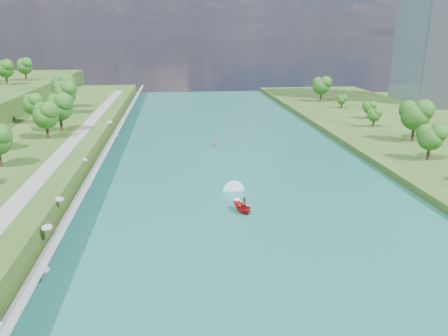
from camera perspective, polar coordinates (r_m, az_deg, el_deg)
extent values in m
plane|color=#2D5119|center=(62.35, 4.32, -6.75)|extent=(260.00, 260.00, 0.00)
cube|color=#185D4E|center=(80.75, 1.71, -0.98)|extent=(55.00, 240.00, 0.10)
cube|color=slate|center=(80.82, -16.74, -0.41)|extent=(3.54, 236.00, 4.05)
ellipsoid|color=gray|center=(50.22, -22.65, -12.20)|extent=(1.50, 1.30, 0.88)
ellipsoid|color=gray|center=(56.69, -22.12, -7.25)|extent=(1.32, 1.48, 0.78)
ellipsoid|color=gray|center=(63.70, -20.70, -3.89)|extent=(1.27, 1.15, 0.82)
ellipsoid|color=gray|center=(74.08, -17.45, -2.13)|extent=(1.29, 1.29, 0.95)
ellipsoid|color=gray|center=(82.70, -17.74, 1.00)|extent=(1.07, 0.91, 0.77)
ellipsoid|color=gray|center=(90.88, -15.52, 1.46)|extent=(1.02, 1.14, 0.65)
ellipsoid|color=gray|center=(97.73, -14.95, 2.82)|extent=(1.18, 1.22, 0.76)
ellipsoid|color=gray|center=(109.37, -13.90, 4.07)|extent=(1.09, 1.00, 0.67)
ellipsoid|color=gray|center=(115.25, -14.75, 5.79)|extent=(1.56, 1.81, 0.97)
cube|color=gray|center=(81.82, -21.42, 0.61)|extent=(3.00, 200.00, 0.10)
cube|color=gray|center=(177.59, 26.56, 17.07)|extent=(22.00, 22.00, 60.00)
ellipsoid|color=#175115|center=(100.58, -22.25, 6.19)|extent=(5.65, 5.65, 9.41)
ellipsoid|color=#175115|center=(106.87, -20.67, 7.23)|extent=(6.27, 6.27, 10.44)
ellipsoid|color=#175115|center=(119.49, -23.67, 7.47)|extent=(5.33, 5.33, 8.89)
ellipsoid|color=#175115|center=(130.34, -20.05, 9.03)|extent=(6.55, 6.55, 10.92)
ellipsoid|color=#175115|center=(140.84, -20.24, 9.77)|extent=(7.16, 7.16, 11.94)
ellipsoid|color=#175115|center=(93.08, 25.35, 3.43)|extent=(5.06, 5.06, 8.43)
ellipsoid|color=#175115|center=(107.89, 23.70, 6.10)|extent=(6.74, 6.74, 11.23)
ellipsoid|color=#175115|center=(121.62, 19.02, 6.43)|extent=(3.48, 3.48, 5.80)
ellipsoid|color=#175115|center=(133.32, 18.42, 7.42)|extent=(3.62, 3.62, 6.03)
ellipsoid|color=#175115|center=(149.48, 15.13, 8.55)|extent=(3.20, 3.20, 5.33)
ellipsoid|color=#175115|center=(162.16, 12.60, 10.30)|extent=(6.31, 6.31, 10.52)
ellipsoid|color=#175115|center=(161.05, -26.66, 11.36)|extent=(5.67, 5.67, 9.45)
ellipsoid|color=#175115|center=(172.92, -24.58, 11.89)|extent=(5.58, 5.58, 9.30)
imported|color=#AF0E15|center=(64.26, 2.34, -5.16)|extent=(2.91, 3.98, 1.44)
imported|color=#66605B|center=(63.67, 2.04, -4.95)|extent=(0.63, 0.45, 1.62)
imported|color=#66605B|center=(64.62, 2.71, -4.60)|extent=(0.96, 0.84, 1.66)
cube|color=white|center=(67.27, 1.94, -4.74)|extent=(0.90, 5.00, 0.06)
imported|color=gray|center=(102.33, -1.18, 3.16)|extent=(2.24, 2.93, 0.57)
imported|color=#66605B|center=(102.18, -1.18, 3.49)|extent=(0.70, 0.53, 1.29)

